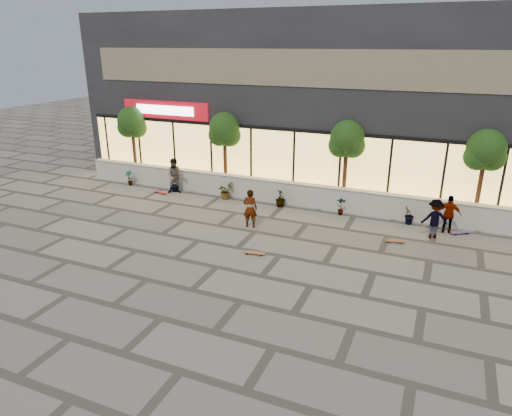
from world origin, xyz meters
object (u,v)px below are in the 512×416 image
at_px(skateboard_left, 161,192).
at_px(tree_midwest, 225,131).
at_px(tree_east, 486,153).
at_px(skater_right_far, 435,219).
at_px(skateboard_center, 255,253).
at_px(skateboard_right_far, 461,232).
at_px(skater_center, 250,208).
at_px(skater_left, 175,176).
at_px(skateboard_right_near, 395,241).
at_px(tree_west, 132,124).
at_px(skater_right_near, 449,214).
at_px(tree_mideast, 347,141).

bearing_deg(skateboard_left, tree_midwest, 48.97).
bearing_deg(tree_east, tree_midwest, 180.00).
xyz_separation_m(skater_right_far, skateboard_center, (-5.70, -4.07, -0.69)).
relative_size(skateboard_center, skateboard_right_far, 1.00).
distance_m(skater_center, skater_left, 5.81).
xyz_separation_m(skater_left, skateboard_right_near, (10.82, -1.94, -0.80)).
xyz_separation_m(tree_east, skateboard_right_far, (-0.48, -1.50, -2.90)).
bearing_deg(tree_west, skater_right_near, -5.44).
distance_m(skater_right_near, skater_right_far, 0.90).
xyz_separation_m(skater_center, skateboard_left, (-5.84, 2.23, -0.72)).
relative_size(tree_midwest, tree_mideast, 1.00).
height_order(skater_center, skateboard_right_far, skater_center).
xyz_separation_m(skater_center, skater_right_far, (6.88, 1.76, -0.02)).
distance_m(tree_midwest, skateboard_right_far, 11.49).
bearing_deg(skateboard_right_near, skateboard_center, -157.67).
bearing_deg(skater_left, tree_mideast, -18.19).
relative_size(tree_midwest, tree_east, 1.00).
relative_size(tree_east, skater_left, 2.24).
xyz_separation_m(tree_midwest, skateboard_right_far, (11.02, -1.50, -2.90)).
xyz_separation_m(tree_midwest, skateboard_right_near, (8.75, -3.35, -2.91)).
bearing_deg(skater_right_far, tree_mideast, -47.21).
distance_m(skater_right_near, skateboard_right_far, 0.85).
bearing_deg(skater_center, tree_midwest, -63.33).
distance_m(skater_left, skater_right_near, 12.56).
relative_size(tree_mideast, skater_center, 2.46).
distance_m(tree_mideast, tree_east, 5.50).
bearing_deg(skater_left, skateboard_right_near, -38.24).
relative_size(skateboard_left, skateboard_right_near, 1.07).
distance_m(skater_right_far, skateboard_center, 7.04).
relative_size(skater_right_near, skater_right_far, 0.99).
height_order(skater_left, skater_right_near, skater_left).
distance_m(skater_center, skater_right_near, 7.79).
relative_size(skater_right_near, skateboard_right_far, 1.91).
relative_size(skater_left, skateboard_left, 2.20).
bearing_deg(skateboard_right_far, skateboard_left, 146.48).
bearing_deg(skater_center, tree_east, -165.39).
bearing_deg(skater_center, skateboard_left, -31.96).
bearing_deg(skateboard_left, skateboard_center, -17.52).
xyz_separation_m(tree_west, skater_center, (8.62, -4.03, -2.19)).
height_order(tree_midwest, skateboard_right_near, tree_midwest).
xyz_separation_m(tree_midwest, skater_right_far, (10.00, -2.27, -2.21)).
bearing_deg(tree_mideast, skater_right_far, -29.59).
distance_m(skater_center, skateboard_right_near, 5.72).
bearing_deg(skateboard_right_near, tree_east, 39.01).
bearing_deg(skateboard_left, skater_left, 47.03).
distance_m(skater_right_near, skateboard_left, 13.24).
distance_m(tree_west, skater_center, 9.76).
relative_size(tree_midwest, skateboard_center, 4.90).
xyz_separation_m(skater_right_far, skateboard_right_far, (1.02, 0.77, -0.69)).
bearing_deg(skateboard_right_near, tree_west, 155.17).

